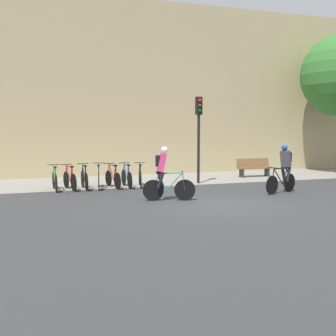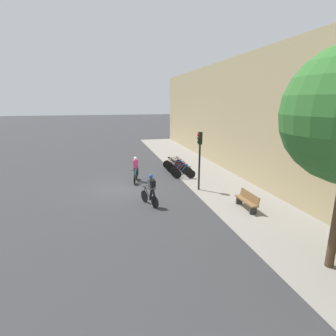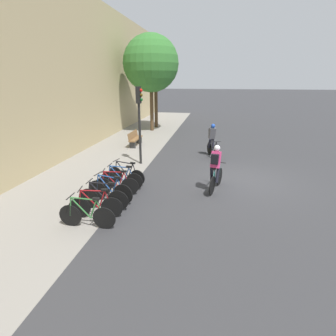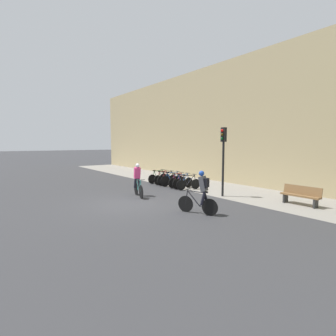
{
  "view_description": "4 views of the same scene",
  "coord_description": "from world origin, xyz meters",
  "px_view_note": "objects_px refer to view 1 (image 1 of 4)",
  "views": [
    {
      "loc": [
        -5.6,
        -11.76,
        2.39
      ],
      "look_at": [
        -0.81,
        2.44,
        0.96
      ],
      "focal_mm": 45.0,
      "sensor_mm": 36.0,
      "label": 1
    },
    {
      "loc": [
        16.52,
        -0.81,
        5.52
      ],
      "look_at": [
        1.12,
        3.0,
        1.48
      ],
      "focal_mm": 28.0,
      "sensor_mm": 36.0,
      "label": 2
    },
    {
      "loc": [
        -10.66,
        1.35,
        4.07
      ],
      "look_at": [
        -1.33,
        3.06,
        0.81
      ],
      "focal_mm": 28.0,
      "sensor_mm": 36.0,
      "label": 3
    },
    {
      "loc": [
        10.97,
        -5.75,
        2.87
      ],
      "look_at": [
        -1.05,
        3.09,
        1.46
      ],
      "focal_mm": 28.0,
      "sensor_mm": 36.0,
      "label": 4
    }
  ],
  "objects_px": {
    "bench": "(254,167)",
    "parked_bike_2": "(84,179)",
    "parked_bike_1": "(70,179)",
    "cyclist_grey": "(284,167)",
    "parked_bike_4": "(113,178)",
    "cyclist_pink": "(164,172)",
    "traffic_light_pole": "(199,124)",
    "parked_bike_3": "(99,178)",
    "parked_bike_5": "(127,177)",
    "parked_bike_0": "(55,180)",
    "parked_bike_6": "(140,177)"
  },
  "relations": [
    {
      "from": "bench",
      "to": "parked_bike_2",
      "type": "bearing_deg",
      "value": -169.62
    },
    {
      "from": "parked_bike_1",
      "to": "cyclist_grey",
      "type": "bearing_deg",
      "value": -23.95
    },
    {
      "from": "bench",
      "to": "parked_bike_4",
      "type": "bearing_deg",
      "value": -168.05
    },
    {
      "from": "cyclist_pink",
      "to": "traffic_light_pole",
      "type": "xyz_separation_m",
      "value": [
        2.77,
        3.68,
        1.62
      ]
    },
    {
      "from": "parked_bike_3",
      "to": "bench",
      "type": "height_order",
      "value": "parked_bike_3"
    },
    {
      "from": "bench",
      "to": "parked_bike_5",
      "type": "bearing_deg",
      "value": -167.09
    },
    {
      "from": "parked_bike_0",
      "to": "traffic_light_pole",
      "type": "height_order",
      "value": "traffic_light_pole"
    },
    {
      "from": "cyclist_pink",
      "to": "parked_bike_0",
      "type": "distance_m",
      "value": 4.84
    },
    {
      "from": "cyclist_grey",
      "to": "parked_bike_1",
      "type": "distance_m",
      "value": 8.16
    },
    {
      "from": "parked_bike_0",
      "to": "parked_bike_4",
      "type": "relative_size",
      "value": 1.04
    },
    {
      "from": "traffic_light_pole",
      "to": "parked_bike_0",
      "type": "bearing_deg",
      "value": -178.6
    },
    {
      "from": "parked_bike_0",
      "to": "parked_bike_1",
      "type": "height_order",
      "value": "parked_bike_1"
    },
    {
      "from": "parked_bike_2",
      "to": "parked_bike_3",
      "type": "relative_size",
      "value": 0.98
    },
    {
      "from": "parked_bike_1",
      "to": "parked_bike_6",
      "type": "xyz_separation_m",
      "value": [
        2.82,
        -0.0,
        -0.01
      ]
    },
    {
      "from": "cyclist_grey",
      "to": "parked_bike_4",
      "type": "relative_size",
      "value": 1.1
    },
    {
      "from": "cyclist_pink",
      "to": "cyclist_grey",
      "type": "height_order",
      "value": "cyclist_pink"
    },
    {
      "from": "cyclist_grey",
      "to": "parked_bike_3",
      "type": "xyz_separation_m",
      "value": [
        -6.31,
        3.3,
        -0.53
      ]
    },
    {
      "from": "parked_bike_4",
      "to": "bench",
      "type": "relative_size",
      "value": 0.92
    },
    {
      "from": "cyclist_grey",
      "to": "parked_bike_5",
      "type": "distance_m",
      "value": 6.17
    },
    {
      "from": "parked_bike_2",
      "to": "parked_bike_3",
      "type": "bearing_deg",
      "value": 0.02
    },
    {
      "from": "parked_bike_4",
      "to": "parked_bike_5",
      "type": "xyz_separation_m",
      "value": [
        0.56,
        -0.0,
        0.0
      ]
    },
    {
      "from": "parked_bike_6",
      "to": "traffic_light_pole",
      "type": "distance_m",
      "value": 3.43
    },
    {
      "from": "cyclist_pink",
      "to": "parked_bike_6",
      "type": "height_order",
      "value": "cyclist_pink"
    },
    {
      "from": "parked_bike_3",
      "to": "traffic_light_pole",
      "type": "distance_m",
      "value": 4.85
    },
    {
      "from": "parked_bike_1",
      "to": "parked_bike_3",
      "type": "distance_m",
      "value": 1.13
    },
    {
      "from": "parked_bike_0",
      "to": "parked_bike_1",
      "type": "xyz_separation_m",
      "value": [
        0.56,
        0.0,
        0.0
      ]
    },
    {
      "from": "parked_bike_6",
      "to": "cyclist_grey",
      "type": "bearing_deg",
      "value": -35.55
    },
    {
      "from": "cyclist_pink",
      "to": "parked_bike_4",
      "type": "xyz_separation_m",
      "value": [
        -1.0,
        3.54,
        -0.55
      ]
    },
    {
      "from": "parked_bike_6",
      "to": "traffic_light_pole",
      "type": "bearing_deg",
      "value": 3.2
    },
    {
      "from": "parked_bike_5",
      "to": "traffic_light_pole",
      "type": "height_order",
      "value": "traffic_light_pole"
    },
    {
      "from": "parked_bike_2",
      "to": "parked_bike_6",
      "type": "relative_size",
      "value": 1.03
    },
    {
      "from": "parked_bike_0",
      "to": "parked_bike_2",
      "type": "relative_size",
      "value": 1.0
    },
    {
      "from": "parked_bike_5",
      "to": "cyclist_grey",
      "type": "bearing_deg",
      "value": -32.51
    },
    {
      "from": "parked_bike_5",
      "to": "parked_bike_6",
      "type": "distance_m",
      "value": 0.56
    },
    {
      "from": "parked_bike_1",
      "to": "parked_bike_3",
      "type": "height_order",
      "value": "parked_bike_3"
    },
    {
      "from": "cyclist_grey",
      "to": "bench",
      "type": "distance_m",
      "value": 5.12
    },
    {
      "from": "cyclist_pink",
      "to": "parked_bike_3",
      "type": "relative_size",
      "value": 1.04
    },
    {
      "from": "parked_bike_5",
      "to": "bench",
      "type": "xyz_separation_m",
      "value": [
        6.75,
        1.55,
        0.07
      ]
    },
    {
      "from": "traffic_light_pole",
      "to": "cyclist_grey",
      "type": "bearing_deg",
      "value": -60.24
    },
    {
      "from": "parked_bike_3",
      "to": "parked_bike_4",
      "type": "distance_m",
      "value": 0.57
    },
    {
      "from": "cyclist_pink",
      "to": "parked_bike_2",
      "type": "distance_m",
      "value": 4.16
    },
    {
      "from": "parked_bike_5",
      "to": "parked_bike_6",
      "type": "bearing_deg",
      "value": -0.03
    },
    {
      "from": "parked_bike_0",
      "to": "parked_bike_5",
      "type": "height_order",
      "value": "same"
    },
    {
      "from": "cyclist_pink",
      "to": "parked_bike_5",
      "type": "bearing_deg",
      "value": 97.06
    },
    {
      "from": "cyclist_pink",
      "to": "parked_bike_0",
      "type": "relative_size",
      "value": 1.06
    },
    {
      "from": "parked_bike_0",
      "to": "parked_bike_5",
      "type": "distance_m",
      "value": 2.82
    },
    {
      "from": "parked_bike_4",
      "to": "parked_bike_0",
      "type": "bearing_deg",
      "value": -179.99
    },
    {
      "from": "parked_bike_0",
      "to": "parked_bike_2",
      "type": "distance_m",
      "value": 1.13
    },
    {
      "from": "parked_bike_4",
      "to": "parked_bike_1",
      "type": "bearing_deg",
      "value": 179.99
    },
    {
      "from": "parked_bike_0",
      "to": "parked_bike_3",
      "type": "xyz_separation_m",
      "value": [
        1.69,
        0.0,
        0.02
      ]
    }
  ]
}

